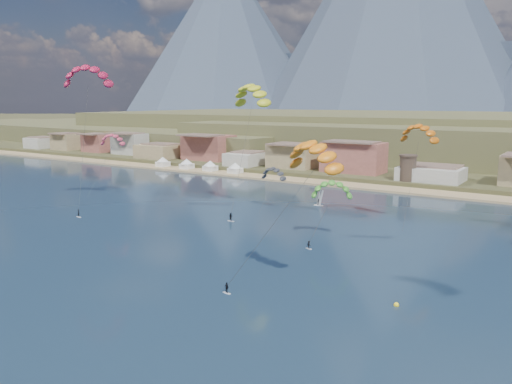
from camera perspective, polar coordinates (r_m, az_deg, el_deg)
ground at (r=82.26m, az=-12.53°, el=-10.15°), size 2400.00×2400.00×0.00m
beach at (r=171.15m, az=13.73°, el=0.39°), size 2200.00×12.00×0.90m
town at (r=200.89m, az=4.57°, el=4.26°), size 400.00×24.00×12.00m
watchtower at (r=176.26m, az=16.22°, el=2.56°), size 5.82×5.82×8.60m
beach_tents at (r=208.49m, az=-6.38°, el=3.25°), size 43.40×6.40×5.00m
kitesurfer_red at (r=143.05m, az=-17.92°, el=12.26°), size 14.92×16.73×38.26m
kitesurfer_yellow at (r=130.99m, az=-0.45°, el=10.82°), size 13.83×17.75×33.43m
kitesurfer_orange at (r=74.57m, az=6.36°, el=4.43°), size 16.35×11.86×24.54m
kitesurfer_green at (r=106.40m, az=8.25°, el=0.55°), size 9.23×12.94×14.14m
distant_kite_pink at (r=159.48m, az=-15.40°, el=5.74°), size 8.49×6.68×19.74m
distant_kite_dark at (r=135.03m, az=1.92°, el=2.26°), size 7.79×5.85×13.06m
distant_kite_orange at (r=120.94m, az=17.38°, el=6.43°), size 10.11×7.18×24.21m
windsurfer at (r=141.21m, az=6.91°, el=-0.93°), size 2.53×2.77×4.36m
buoy at (r=76.24m, az=15.06°, el=-11.81°), size 0.74×0.74×0.74m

